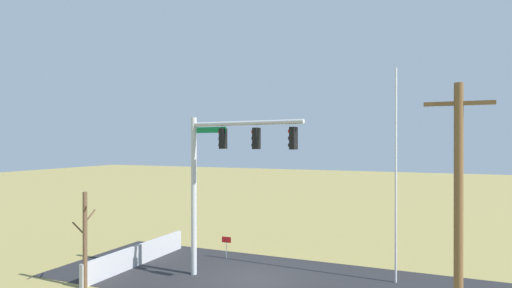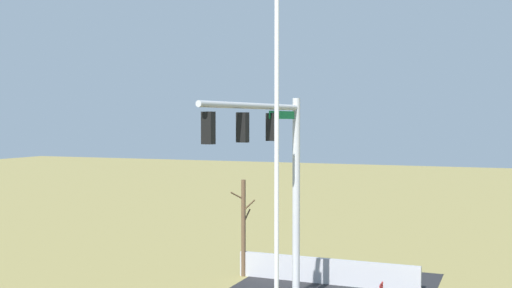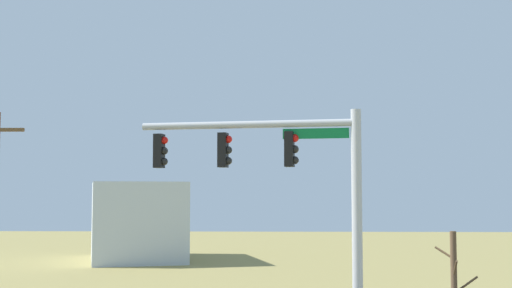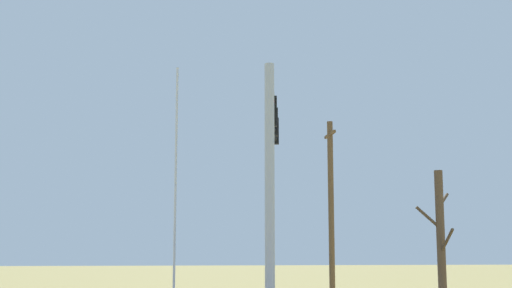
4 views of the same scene
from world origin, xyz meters
The scene contains 2 objects.
signal_mast centered at (1.25, 0.91, 5.43)m, with size 6.09×1.24×7.75m.
distant_building centered at (-10.95, 38.53, 3.21)m, with size 10.45×7.33×6.42m, color silver.
Camera 3 is at (0.77, -17.27, 5.50)m, focal length 47.02 mm.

